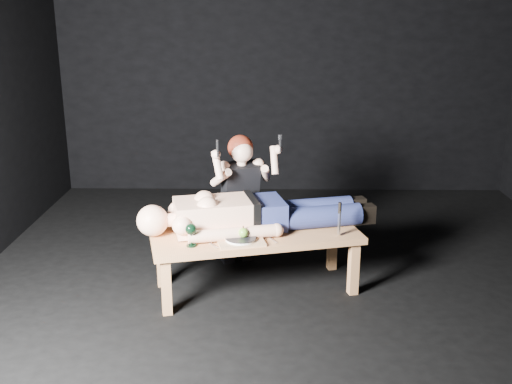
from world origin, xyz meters
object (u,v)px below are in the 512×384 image
lying_man (259,209)px  table (256,262)px  kneeling_woman (238,198)px  goblet (191,235)px  carving_knife (339,219)px  serving_tray (241,241)px

lying_man → table: bearing=-114.4°
table → kneeling_woman: (-0.15, 0.50, 0.34)m
goblet → carving_knife: (1.04, 0.22, 0.04)m
lying_man → kneeling_woman: bearing=100.8°
carving_knife → serving_tray: bearing=177.8°
table → kneeling_woman: 0.63m
serving_tray → carving_knife: 0.73m
goblet → carving_knife: size_ratio=0.66×
table → lying_man: lying_man is taller
kneeling_woman → goblet: 0.81m
lying_man → kneeling_woman: size_ratio=1.49×
goblet → kneeling_woman: bearing=69.3°
lying_man → kneeling_woman: (-0.18, 0.38, -0.03)m
serving_tray → goblet: (-0.34, -0.07, 0.07)m
table → kneeling_woman: kneeling_woman is taller
table → serving_tray: serving_tray is taller
table → serving_tray: bearing=-133.7°
serving_tray → carving_knife: carving_knife is taller
kneeling_woman → carving_knife: bearing=-55.9°
lying_man → kneeling_woman: 0.42m
table → carving_knife: carving_knife is taller
lying_man → goblet: lying_man is taller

